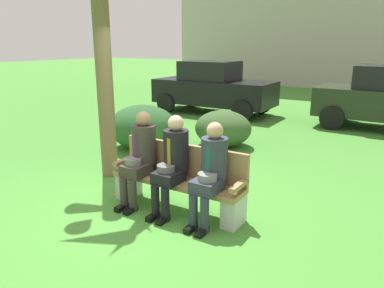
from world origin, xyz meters
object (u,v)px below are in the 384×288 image
object	(u,v)px
shrub_near_bench	(143,127)
parked_car_near	(213,88)
seated_man_middle	(172,160)
shrub_far_lawn	(223,128)
shrub_mid_lawn	(143,136)
seated_man_right	(211,169)
park_bench	(179,180)
seated_man_left	(140,154)

from	to	relation	value
shrub_near_bench	parked_car_near	bearing A→B (deg)	98.94
shrub_near_bench	parked_car_near	xyz separation A→B (m)	(-0.70, 4.47, 0.36)
seated_man_middle	shrub_far_lawn	xyz separation A→B (m)	(-0.94, 3.34, -0.34)
shrub_mid_lawn	parked_car_near	size ratio (longest dim) A/B	0.25
seated_man_middle	shrub_far_lawn	distance (m)	3.48
shrub_mid_lawn	shrub_far_lawn	distance (m)	1.77
seated_man_middle	shrub_far_lawn	size ratio (longest dim) A/B	1.04
seated_man_right	shrub_far_lawn	size ratio (longest dim) A/B	1.02
shrub_far_lawn	shrub_mid_lawn	bearing A→B (deg)	-139.26
shrub_far_lawn	park_bench	bearing A→B (deg)	-73.43
seated_man_left	shrub_mid_lawn	bearing A→B (deg)	128.40
shrub_near_bench	parked_car_near	world-z (taller)	parked_car_near
seated_man_left	seated_man_right	xyz separation A→B (m)	(1.13, -0.00, -0.01)
shrub_near_bench	parked_car_near	size ratio (longest dim) A/B	0.39
seated_man_right	parked_car_near	bearing A→B (deg)	118.32
park_bench	shrub_mid_lawn	xyz separation A→B (m)	(-2.29, 2.05, -0.12)
park_bench	seated_man_left	distance (m)	0.66
seated_man_right	shrub_mid_lawn	xyz separation A→B (m)	(-2.86, 2.19, -0.42)
seated_man_left	shrub_near_bench	size ratio (longest dim) A/B	0.87
park_bench	seated_man_middle	xyz separation A→B (m)	(-0.02, -0.13, 0.31)
shrub_far_lawn	parked_car_near	distance (m)	4.01
park_bench	shrub_far_lawn	size ratio (longest dim) A/B	1.51
seated_man_middle	shrub_mid_lawn	world-z (taller)	seated_man_middle
park_bench	shrub_mid_lawn	size ratio (longest dim) A/B	2.02
seated_man_middle	shrub_near_bench	bearing A→B (deg)	136.05
seated_man_left	shrub_near_bench	bearing A→B (deg)	128.48
seated_man_middle	park_bench	bearing A→B (deg)	82.37
shrub_far_lawn	shrub_near_bench	bearing A→B (deg)	-142.30
parked_car_near	seated_man_middle	bearing A→B (deg)	-65.67
seated_man_middle	shrub_mid_lawn	xyz separation A→B (m)	(-2.28, 2.18, -0.44)
seated_man_right	parked_car_near	distance (m)	7.65
shrub_near_bench	shrub_far_lawn	bearing A→B (deg)	37.70
seated_man_middle	seated_man_right	size ratio (longest dim) A/B	1.02
park_bench	shrub_far_lawn	xyz separation A→B (m)	(-0.95, 3.21, -0.02)
park_bench	parked_car_near	size ratio (longest dim) A/B	0.49
seated_man_middle	shrub_far_lawn	bearing A→B (deg)	105.69
shrub_near_bench	seated_man_left	bearing A→B (deg)	-51.52
seated_man_right	shrub_near_bench	distance (m)	3.70
seated_man_left	seated_man_right	world-z (taller)	seated_man_left
park_bench	shrub_near_bench	bearing A→B (deg)	137.95
seated_man_middle	parked_car_near	world-z (taller)	parked_car_near
seated_man_middle	seated_man_right	bearing A→B (deg)	-0.26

